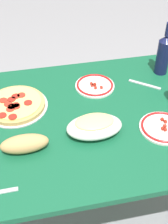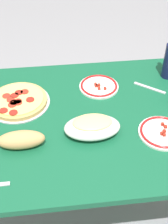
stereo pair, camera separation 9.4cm
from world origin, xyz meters
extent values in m
plane|color=gray|center=(0.00, 0.00, 0.00)|extent=(8.00, 8.00, 0.00)
cube|color=#145938|center=(0.00, 0.00, 0.70)|extent=(1.41, 0.90, 0.03)
cylinder|color=#B7B7BC|center=(-0.30, 0.14, 0.71)|extent=(0.30, 0.30, 0.01)
cylinder|color=tan|center=(-0.30, 0.14, 0.73)|extent=(0.28, 0.28, 0.02)
cylinder|color=#EACC75|center=(-0.30, 0.14, 0.74)|extent=(0.24, 0.24, 0.01)
cylinder|color=maroon|center=(-0.30, 0.11, 0.74)|extent=(0.04, 0.04, 0.00)
cylinder|color=#B22D1E|center=(-0.30, 0.10, 0.74)|extent=(0.04, 0.04, 0.00)
cylinder|color=maroon|center=(-0.32, 0.16, 0.74)|extent=(0.04, 0.04, 0.00)
cylinder|color=maroon|center=(-0.36, 0.05, 0.74)|extent=(0.04, 0.04, 0.00)
cylinder|color=maroon|center=(-0.32, 0.03, 0.74)|extent=(0.04, 0.04, 0.00)
cylinder|color=maroon|center=(-0.24, 0.12, 0.74)|extent=(0.04, 0.04, 0.00)
cylinder|color=maroon|center=(-0.30, 0.18, 0.74)|extent=(0.04, 0.04, 0.00)
cylinder|color=#B22D1E|center=(-0.32, 0.09, 0.74)|extent=(0.04, 0.04, 0.00)
cylinder|color=#B22D1E|center=(-0.32, 0.10, 0.74)|extent=(0.04, 0.04, 0.00)
cylinder|color=#B22D1E|center=(-0.27, 0.18, 0.74)|extent=(0.04, 0.04, 0.00)
cylinder|color=#B22D1E|center=(-0.36, 0.16, 0.74)|extent=(0.04, 0.04, 0.00)
cylinder|color=#B22D1E|center=(-0.33, 0.13, 0.74)|extent=(0.04, 0.04, 0.00)
ellipsoid|color=white|center=(0.02, -0.11, 0.75)|extent=(0.24, 0.15, 0.07)
ellipsoid|color=#AD2819|center=(0.02, -0.11, 0.76)|extent=(0.20, 0.12, 0.03)
ellipsoid|color=#EFD684|center=(0.02, -0.11, 0.78)|extent=(0.17, 0.10, 0.02)
cylinder|color=white|center=(0.32, -0.15, 0.72)|extent=(0.21, 0.21, 0.01)
torus|color=red|center=(0.32, -0.15, 0.72)|extent=(0.19, 0.19, 0.01)
cube|color=#AD2819|center=(0.33, -0.15, 0.73)|extent=(0.01, 0.01, 0.01)
cube|color=#AD2819|center=(0.34, -0.12, 0.73)|extent=(0.01, 0.01, 0.01)
cube|color=#AD2819|center=(0.32, -0.17, 0.73)|extent=(0.01, 0.01, 0.01)
cube|color=#AD2819|center=(0.33, -0.11, 0.73)|extent=(0.01, 0.01, 0.01)
cube|color=#AD2819|center=(0.31, -0.16, 0.73)|extent=(0.01, 0.01, 0.01)
cylinder|color=white|center=(0.10, 0.21, 0.72)|extent=(0.20, 0.20, 0.01)
torus|color=red|center=(0.10, 0.21, 0.72)|extent=(0.19, 0.19, 0.01)
cube|color=#AD2819|center=(0.10, 0.21, 0.73)|extent=(0.01, 0.01, 0.01)
cube|color=#AD2819|center=(0.10, 0.18, 0.73)|extent=(0.01, 0.01, 0.01)
cube|color=#AD2819|center=(0.09, 0.21, 0.73)|extent=(0.01, 0.01, 0.01)
cube|color=#AD2819|center=(0.13, 0.18, 0.73)|extent=(0.01, 0.01, 0.01)
cube|color=#AD2819|center=(0.09, 0.21, 0.73)|extent=(0.01, 0.01, 0.01)
cube|color=#AD2819|center=(0.09, 0.22, 0.73)|extent=(0.01, 0.01, 0.01)
ellipsoid|color=tan|center=(-0.27, -0.15, 0.75)|extent=(0.19, 0.08, 0.07)
cube|color=#B7B7BC|center=(0.36, 0.18, 0.71)|extent=(0.14, 0.12, 0.00)
camera|label=1|loc=(-0.22, -1.03, 1.66)|focal=49.75mm
camera|label=2|loc=(-0.12, -1.04, 1.66)|focal=49.75mm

